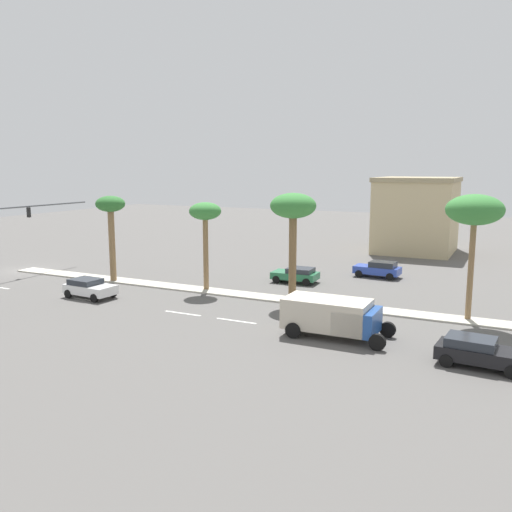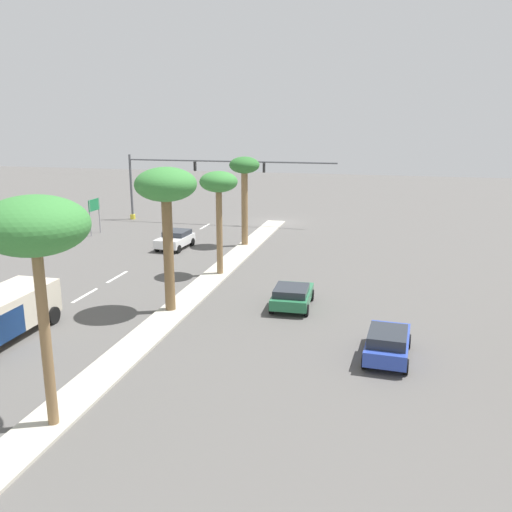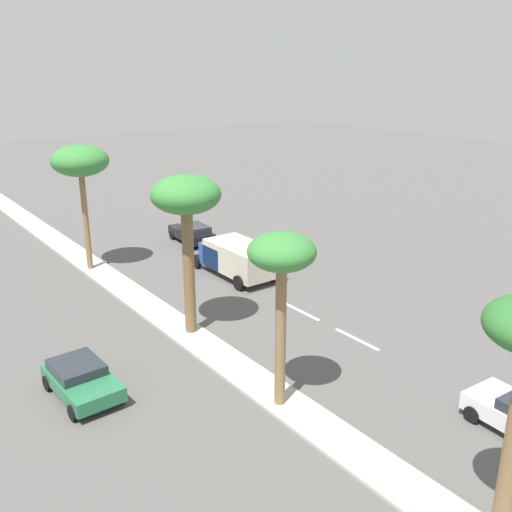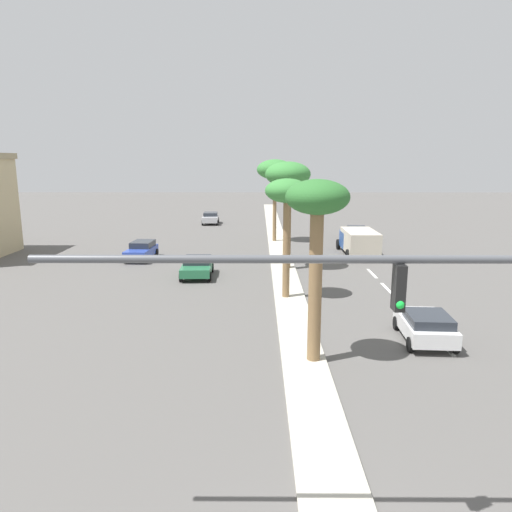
{
  "view_description": "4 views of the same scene",
  "coord_description": "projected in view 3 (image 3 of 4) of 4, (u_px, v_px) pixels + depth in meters",
  "views": [
    {
      "loc": [
        35.2,
        41.63,
        9.59
      ],
      "look_at": [
        0.76,
        24.76,
        3.26
      ],
      "focal_mm": 37.62,
      "sensor_mm": 36.0,
      "label": 1
    },
    {
      "loc": [
        -11.1,
        54.11,
        10.35
      ],
      "look_at": [
        -2.81,
        20.23,
        1.55
      ],
      "focal_mm": 38.74,
      "sensor_mm": 36.0,
      "label": 2
    },
    {
      "loc": [
        -12.45,
        5.08,
        12.56
      ],
      "look_at": [
        3.03,
        25.79,
        3.88
      ],
      "focal_mm": 40.03,
      "sensor_mm": 36.0,
      "label": 3
    },
    {
      "loc": [
        -1.82,
        -6.75,
        8.01
      ],
      "look_at": [
        -2.0,
        22.45,
        2.01
      ],
      "focal_mm": 33.17,
      "sensor_mm": 36.0,
      "label": 4
    }
  ],
  "objects": [
    {
      "name": "palm_tree_trailing",
      "position": [
        80.0,
        163.0,
        34.64
      ],
      "size": [
        3.48,
        3.48,
        7.88
      ],
      "color": "olive",
      "rests_on": "median_curb"
    },
    {
      "name": "sedan_black_mid",
      "position": [
        192.0,
        233.0,
        42.21
      ],
      "size": [
        2.29,
        4.28,
        1.42
      ],
      "color": "black",
      "rests_on": "ground"
    },
    {
      "name": "lane_stripe_near",
      "position": [
        301.0,
        311.0,
        30.57
      ],
      "size": [
        0.2,
        2.8,
        0.01
      ],
      "primitive_type": "cube",
      "color": "silver",
      "rests_on": "ground"
    },
    {
      "name": "palm_tree_inboard",
      "position": [
        186.0,
        202.0,
        26.06
      ],
      "size": [
        3.25,
        3.25,
        7.74
      ],
      "color": "brown",
      "rests_on": "median_curb"
    },
    {
      "name": "palm_tree_leading",
      "position": [
        282.0,
        261.0,
        20.29
      ],
      "size": [
        2.49,
        2.49,
        6.85
      ],
      "color": "olive",
      "rests_on": "median_curb"
    },
    {
      "name": "lane_stripe_front",
      "position": [
        357.0,
        339.0,
        27.49
      ],
      "size": [
        0.2,
        2.8,
        0.01
      ],
      "primitive_type": "cube",
      "color": "silver",
      "rests_on": "ground"
    },
    {
      "name": "sedan_green_front",
      "position": [
        81.0,
        379.0,
        22.65
      ],
      "size": [
        2.23,
        3.88,
        1.29
      ],
      "color": "#287047",
      "rests_on": "ground"
    },
    {
      "name": "box_truck",
      "position": [
        236.0,
        257.0,
        35.39
      ],
      "size": [
        2.78,
        6.11,
        2.18
      ],
      "color": "#234C99",
      "rests_on": "ground"
    },
    {
      "name": "median_curb",
      "position": [
        99.0,
        271.0,
        36.49
      ],
      "size": [
        1.8,
        77.18,
        0.12
      ],
      "primitive_type": "cube",
      "color": "#B7B2A3",
      "rests_on": "ground"
    },
    {
      "name": "ground_plane",
      "position": [
        162.0,
        316.0,
        30.0
      ],
      "size": [
        160.0,
        160.0,
        0.0
      ],
      "primitive_type": "plane",
      "color": "#565451"
    }
  ]
}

